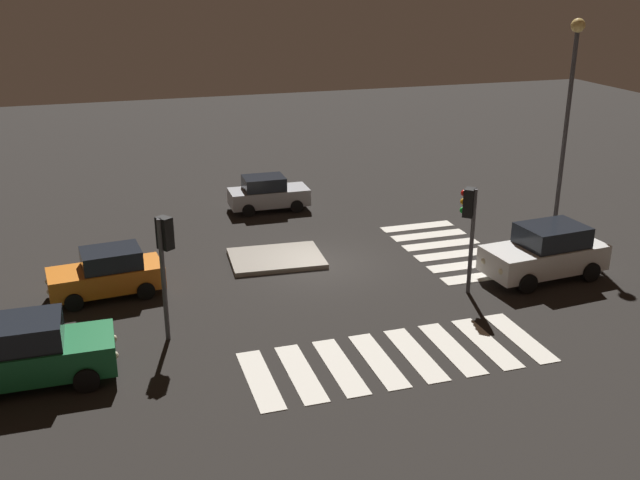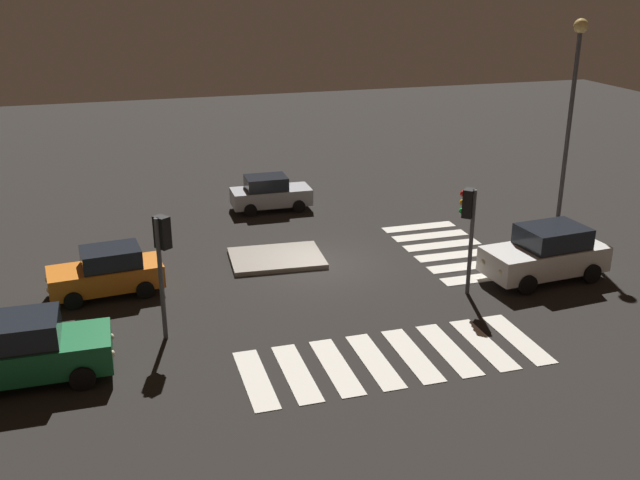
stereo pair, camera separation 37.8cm
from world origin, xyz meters
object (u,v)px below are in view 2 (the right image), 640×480
at_px(car_green, 27,350).
at_px(traffic_light_south, 163,247).
at_px(traffic_island, 276,258).
at_px(car_orange, 107,272).
at_px(car_white, 546,253).
at_px(car_silver, 270,193).
at_px(traffic_light_east, 469,215).
at_px(street_lamp, 573,93).

distance_m(car_green, traffic_light_south, 4.57).
relative_size(traffic_island, car_green, 0.85).
height_order(car_orange, traffic_light_south, traffic_light_south).
bearing_deg(car_white, traffic_light_south, -1.88).
bearing_deg(traffic_light_south, car_green, 166.38).
bearing_deg(car_silver, traffic_light_east, -67.74).
bearing_deg(traffic_light_east, street_lamp, -101.67).
relative_size(car_silver, car_white, 0.81).
xyz_separation_m(traffic_light_south, street_lamp, (16.91, 5.13, 2.92)).
bearing_deg(car_orange, car_silver, -139.76).
xyz_separation_m(car_silver, street_lamp, (11.18, -6.18, 5.03)).
xyz_separation_m(traffic_island, traffic_light_east, (5.47, -4.73, 2.72)).
xyz_separation_m(car_white, traffic_light_east, (-3.36, -0.30, 1.85)).
distance_m(car_orange, traffic_light_east, 12.33).
distance_m(car_white, street_lamp, 7.50).
xyz_separation_m(car_green, traffic_light_south, (3.84, 1.48, 1.98)).
distance_m(car_green, street_lamp, 22.32).
relative_size(traffic_island, car_white, 0.80).
relative_size(car_green, street_lamp, 0.50).
height_order(traffic_light_south, traffic_light_east, traffic_light_south).
height_order(car_green, street_lamp, street_lamp).
relative_size(car_silver, traffic_light_east, 1.00).
xyz_separation_m(car_orange, traffic_light_south, (1.68, -3.70, 2.09)).
xyz_separation_m(car_green, traffic_light_east, (13.85, 1.81, 1.89)).
distance_m(traffic_island, traffic_light_south, 7.36).
bearing_deg(traffic_light_east, car_orange, 27.50).
height_order(traffic_island, car_orange, car_orange).
height_order(car_white, traffic_light_east, traffic_light_east).
height_order(traffic_island, traffic_light_south, traffic_light_south).
relative_size(car_silver, car_orange, 0.94).
height_order(car_white, car_green, car_white).
bearing_deg(street_lamp, car_orange, -175.61).
height_order(car_silver, car_white, car_white).
bearing_deg(car_green, car_orange, 67.90).
bearing_deg(traffic_island, car_silver, 79.18).
bearing_deg(street_lamp, traffic_island, -179.71).
relative_size(car_white, car_green, 1.06).
relative_size(car_white, traffic_light_south, 1.20).
height_order(car_silver, traffic_light_east, traffic_light_east).
bearing_deg(traffic_light_south, car_orange, 79.77).
bearing_deg(car_green, traffic_light_east, 8.00).
bearing_deg(traffic_island, car_white, -26.61).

